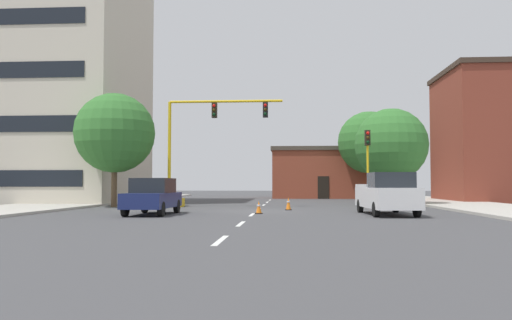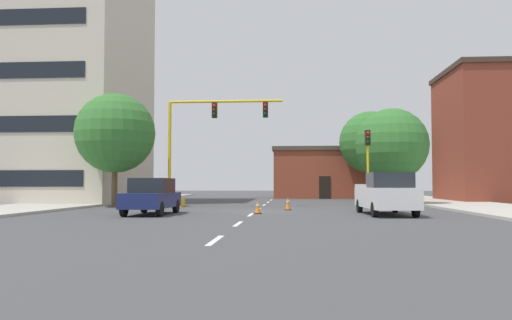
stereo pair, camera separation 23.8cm
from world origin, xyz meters
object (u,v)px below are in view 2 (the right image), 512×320
Objects in this scene: traffic_light_pole_right at (368,151)px; tree_left_near at (115,133)px; traffic_signal_gantry at (185,173)px; traffic_cone_roadside_a at (258,207)px; pickup_truck_white at (386,194)px; sedan_navy_near_left at (152,196)px; tree_right_mid at (392,145)px; tree_right_far at (370,142)px; traffic_cone_roadside_b at (288,204)px.

tree_left_near reaches higher than traffic_light_pole_right.
traffic_signal_gantry reaches higher than traffic_cone_roadside_a.
pickup_truck_white reaches higher than sedan_navy_near_left.
tree_right_mid is at bearing 77.77° from pickup_truck_white.
tree_right_mid is (2.19, 3.83, 0.65)m from traffic_light_pole_right.
traffic_light_pole_right is at bearing 47.58° from traffic_cone_roadside_a.
tree_right_far is at bearing 88.11° from tree_right_mid.
traffic_cone_roadside_a is (-6.35, -6.95, -3.22)m from traffic_light_pole_right.
pickup_truck_white is at bearing -102.23° from tree_right_mid.
traffic_cone_roadside_b is at bearing -28.66° from traffic_signal_gantry.
traffic_light_pole_right is 6.51× the size of traffic_cone_roadside_b.
sedan_navy_near_left is at bearing -144.57° from traffic_cone_roadside_b.
traffic_signal_gantry is at bearing 8.99° from tree_left_near.
pickup_truck_white is at bearing -34.21° from traffic_signal_gantry.
pickup_truck_white is (-2.43, -11.22, -3.20)m from tree_right_mid.
traffic_signal_gantry reaches higher than sedan_navy_near_left.
traffic_light_pole_right reaches higher than pickup_truck_white.
tree_left_near is at bearing 165.05° from traffic_cone_roadside_b.
traffic_cone_roadside_a is at bearing 11.00° from sedan_navy_near_left.
pickup_truck_white is at bearing -24.06° from tree_left_near.
pickup_truck_white is 8.62× the size of traffic_cone_roadside_a.
tree_left_near is at bearing -166.89° from tree_right_mid.
pickup_truck_white is 7.45× the size of traffic_cone_roadside_b.
pickup_truck_white is 11.15m from sedan_navy_near_left.
traffic_cone_roadside_b is (-4.91, -3.33, -3.17)m from traffic_light_pole_right.
traffic_cone_roadside_b is (-7.52, -19.71, -4.99)m from tree_right_far.
tree_right_mid is at bearing -91.89° from tree_right_far.
sedan_navy_near_left is at bearing -177.23° from pickup_truck_white.
traffic_light_pole_right is 0.58× the size of tree_right_far.
pickup_truck_white is (-2.84, -23.77, -4.37)m from tree_right_far.
traffic_cone_roadside_a is at bearing 175.90° from pickup_truck_white.
sedan_navy_near_left is (-13.98, -24.31, -4.46)m from tree_right_far.
traffic_signal_gantry is 21.66m from tree_right_far.
tree_left_near is (-4.37, -0.69, 2.49)m from traffic_signal_gantry.
traffic_signal_gantry is at bearing -131.35° from tree_right_far.
tree_right_mid is at bearing 45.22° from traffic_cone_roadside_b.
traffic_cone_roadside_b is (-7.10, -7.16, -3.81)m from tree_right_mid.
sedan_navy_near_left is at bearing -119.90° from tree_right_far.
traffic_signal_gantry is 1.22× the size of tree_right_mid.
pickup_truck_white is (-0.24, -7.39, -2.55)m from traffic_light_pole_right.
traffic_signal_gantry is at bearing 145.79° from pickup_truck_white.
traffic_light_pole_right is 7.53× the size of traffic_cone_roadside_a.
traffic_signal_gantry is 1.13× the size of tree_left_near.
tree_right_far is 11.20× the size of traffic_cone_roadside_b.
tree_left_near is at bearing 145.56° from traffic_cone_roadside_a.
pickup_truck_white is at bearing -96.82° from tree_right_far.
sedan_navy_near_left is (-13.57, -11.76, -3.29)m from tree_right_mid.
pickup_truck_white is 1.22× the size of sedan_navy_near_left.
traffic_signal_gantry is 14.33m from tree_right_mid.
traffic_light_pole_right is at bearing -99.03° from tree_right_far.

